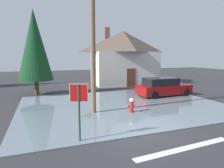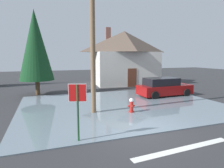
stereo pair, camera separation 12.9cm
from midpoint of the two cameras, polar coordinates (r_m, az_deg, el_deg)
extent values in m
cube|color=#2D2D30|center=(9.02, 7.90, -13.55)|extent=(80.00, 80.00, 0.10)
cube|color=slate|center=(13.21, 3.11, -6.13)|extent=(13.31, 10.00, 0.04)
cube|color=silver|center=(7.74, 20.17, -17.35)|extent=(4.21, 0.56, 0.01)
cylinder|color=#1E4C28|center=(7.52, -10.11, -8.59)|extent=(0.08, 0.08, 2.24)
cube|color=white|center=(7.33, -10.26, -2.58)|extent=(0.65, 0.23, 0.68)
cube|color=red|center=(7.33, -10.26, -2.58)|extent=(0.62, 0.23, 0.64)
cylinder|color=#AD231E|center=(11.50, 5.40, -8.16)|extent=(0.31, 0.31, 0.10)
cylinder|color=#AD231E|center=(11.41, 5.43, -6.52)|extent=(0.23, 0.23, 0.57)
sphere|color=white|center=(11.33, 5.45, -4.78)|extent=(0.25, 0.25, 0.25)
cylinder|color=#AD231E|center=(11.34, 4.66, -6.46)|extent=(0.10, 0.09, 0.09)
cylinder|color=#AD231E|center=(11.48, 6.19, -6.30)|extent=(0.10, 0.09, 0.09)
cylinder|color=#AD231E|center=(11.26, 5.80, -6.58)|extent=(0.11, 0.10, 0.11)
cylinder|color=brown|center=(11.05, -6.00, 13.30)|extent=(0.28, 0.28, 8.55)
cube|color=beige|center=(23.57, 3.10, 4.73)|extent=(7.48, 6.12, 3.78)
pyramid|color=brown|center=(23.59, 3.16, 12.32)|extent=(8.07, 6.61, 2.46)
cube|color=brown|center=(24.12, -1.69, 13.70)|extent=(0.65, 0.65, 2.21)
cube|color=#592D1E|center=(21.02, 5.49, 1.86)|extent=(1.00, 0.14, 2.00)
cube|color=maroon|center=(16.76, 14.82, -1.51)|extent=(4.54, 1.91, 0.74)
cube|color=black|center=(16.45, 13.90, 0.72)|extent=(2.74, 1.64, 0.61)
cylinder|color=black|center=(18.41, 16.98, -1.47)|extent=(0.65, 0.24, 0.64)
cylinder|color=black|center=(17.08, 20.70, -2.36)|extent=(0.65, 0.24, 0.64)
cylinder|color=black|center=(16.69, 8.74, -2.17)|extent=(0.65, 0.24, 0.64)
cylinder|color=black|center=(15.21, 12.14, -3.26)|extent=(0.65, 0.24, 0.64)
cylinder|color=#4C3823|center=(17.73, -21.45, -0.99)|extent=(0.36, 0.36, 1.28)
cone|color=#143D1E|center=(17.56, -22.06, 10.55)|extent=(2.85, 2.85, 5.83)
camera|label=1|loc=(0.06, -90.31, -0.04)|focal=31.06mm
camera|label=2|loc=(0.06, 89.69, 0.04)|focal=31.06mm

